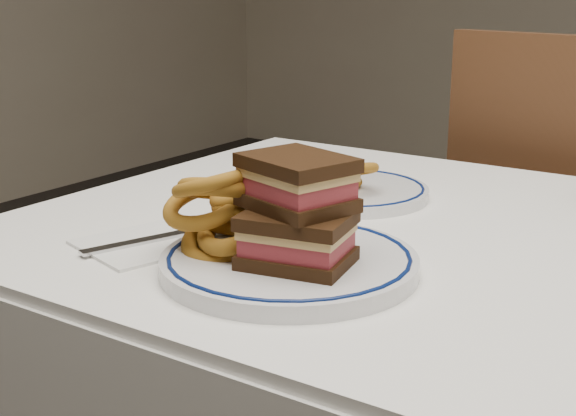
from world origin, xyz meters
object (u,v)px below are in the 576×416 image
Objects in this scene: main_plate at (289,262)px; far_plate at (349,191)px; reuben_sandwich at (297,211)px; chair_far at (572,251)px.

main_plate reaches higher than far_plate.
far_plate is at bearing 110.49° from reuben_sandwich.
reuben_sandwich is (-0.07, -0.93, 0.30)m from chair_far.
reuben_sandwich reaches higher than main_plate.
chair_far is 3.32× the size of main_plate.
main_plate is 0.34m from far_plate.
reuben_sandwich is at bearing -94.45° from chair_far.
reuben_sandwich is 0.59× the size of far_plate.
chair_far reaches higher than main_plate.
main_plate is 0.07m from reuben_sandwich.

